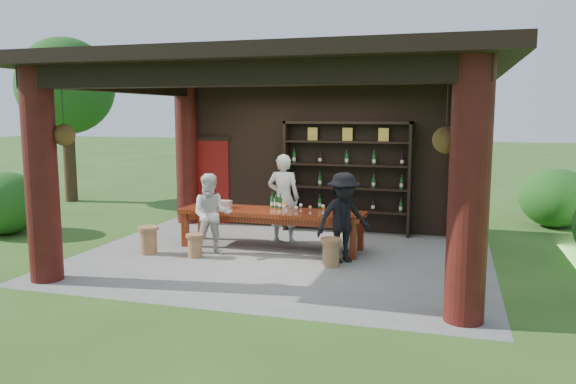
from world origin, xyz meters
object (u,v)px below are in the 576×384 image
(wine_shelf, at_px, (346,177))
(guest_man, at_px, (343,218))
(tasting_table, at_px, (272,216))
(stool_near_right, at_px, (331,251))
(stool_near_left, at_px, (195,245))
(guest_woman, at_px, (211,214))
(napkin_basket, at_px, (225,204))
(host, at_px, (283,198))
(stool_far_left, at_px, (148,239))

(wine_shelf, bearing_deg, guest_man, -80.56)
(tasting_table, bearing_deg, stool_near_right, -34.30)
(stool_near_left, xyz_separation_m, guest_woman, (0.22, 0.27, 0.53))
(wine_shelf, xyz_separation_m, napkin_basket, (-2.12, -1.81, -0.41))
(host, bearing_deg, wine_shelf, -134.84)
(wine_shelf, distance_m, host, 1.66)
(guest_woman, distance_m, napkin_basket, 0.84)
(tasting_table, relative_size, stool_near_left, 8.43)
(wine_shelf, height_order, guest_woman, wine_shelf)
(stool_near_right, bearing_deg, host, 130.46)
(stool_near_right, xyz_separation_m, guest_woman, (-2.29, 0.15, 0.50))
(stool_near_right, height_order, host, host)
(tasting_table, xyz_separation_m, stool_near_left, (-1.13, -1.06, -0.41))
(tasting_table, distance_m, napkin_basket, 1.02)
(host, xyz_separation_m, napkin_basket, (-1.05, -0.58, -0.08))
(stool_far_left, height_order, host, host)
(host, bearing_deg, guest_woman, 51.59)
(wine_shelf, distance_m, stool_near_left, 3.81)
(stool_near_left, bearing_deg, stool_far_left, -179.21)
(wine_shelf, xyz_separation_m, guest_woman, (-2.03, -2.64, -0.47))
(napkin_basket, bearing_deg, wine_shelf, 40.52)
(stool_near_right, xyz_separation_m, napkin_basket, (-2.38, 0.98, 0.56))
(wine_shelf, xyz_separation_m, stool_far_left, (-3.19, -2.92, -0.95))
(wine_shelf, height_order, guest_man, wine_shelf)
(stool_near_right, distance_m, napkin_basket, 2.64)
(stool_near_right, xyz_separation_m, guest_man, (0.15, 0.32, 0.54))
(stool_near_right, height_order, stool_far_left, stool_far_left)
(wine_shelf, distance_m, tasting_table, 2.24)
(stool_near_right, bearing_deg, tasting_table, 145.70)
(stool_far_left, bearing_deg, host, 38.49)
(guest_man, distance_m, napkin_basket, 2.61)
(wine_shelf, distance_m, napkin_basket, 2.81)
(wine_shelf, xyz_separation_m, host, (-1.07, -1.23, -0.33))
(stool_near_left, xyz_separation_m, host, (1.18, 1.68, 0.67))
(stool_far_left, relative_size, guest_woman, 0.34)
(host, xyz_separation_m, guest_man, (1.48, -1.24, -0.10))
(napkin_basket, bearing_deg, host, 28.78)
(guest_man, bearing_deg, guest_woman, 145.35)
(guest_woman, bearing_deg, host, 35.20)
(wine_shelf, bearing_deg, guest_woman, -127.58)
(guest_woman, height_order, napkin_basket, guest_woman)
(wine_shelf, xyz_separation_m, tasting_table, (-1.12, -1.85, -0.59))
(stool_far_left, height_order, napkin_basket, napkin_basket)
(stool_near_right, bearing_deg, guest_man, 65.21)
(tasting_table, relative_size, napkin_basket, 13.91)
(stool_far_left, xyz_separation_m, napkin_basket, (1.08, 1.12, 0.55))
(wine_shelf, bearing_deg, stool_near_right, -84.58)
(wine_shelf, bearing_deg, stool_near_left, -127.68)
(stool_near_left, height_order, napkin_basket, napkin_basket)
(wine_shelf, distance_m, guest_woman, 3.36)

